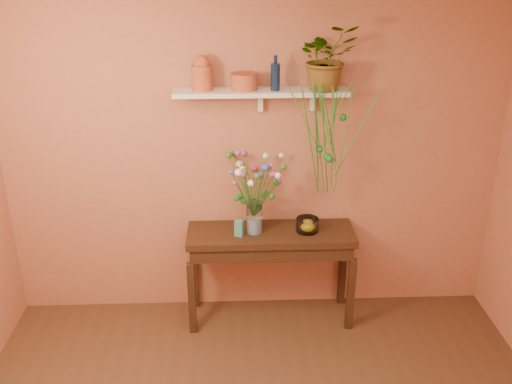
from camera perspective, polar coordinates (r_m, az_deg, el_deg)
The scene contains 13 objects.
room at distance 2.82m, azimuth 1.31°, elevation -10.58°, with size 4.04×4.04×2.70m.
sideboard at distance 4.68m, azimuth 1.46°, elevation -5.20°, with size 1.34×0.43×0.81m.
wall_shelf at distance 4.34m, azimuth 0.63°, elevation 9.83°, with size 1.30×0.24×0.19m.
terracotta_jug at distance 4.30m, azimuth -5.40°, elevation 11.60°, with size 0.18×0.18×0.26m.
terracotta_pot at distance 4.32m, azimuth -1.21°, elevation 10.88°, with size 0.20×0.20×0.12m, color #BA4B34.
blue_bottle at distance 4.29m, azimuth 1.92°, elevation 11.39°, with size 0.08×0.08×0.26m.
spider_plant at distance 4.31m, azimuth 7.03°, elevation 13.10°, with size 0.43×0.37×0.48m, color #1A6C1C.
plant_fronds at distance 4.29m, azimuth 7.19°, elevation 5.36°, with size 0.61×0.39×0.88m.
glass_vase at distance 4.56m, azimuth -0.17°, elevation -2.75°, with size 0.13×0.13×0.26m.
bouquet at distance 4.42m, azimuth -0.10°, elevation 1.60°, with size 0.47×0.52×0.52m.
glass_bowl at distance 4.62m, azimuth 5.11°, elevation -3.30°, with size 0.18×0.18×0.11m.
lemon at distance 4.62m, azimuth 5.14°, elevation -3.38°, with size 0.08×0.08×0.08m, color gold.
carton at distance 4.52m, azimuth -1.69°, elevation -3.61°, with size 0.06×0.05×0.13m, color teal.
Camera 1 is at (-0.16, -2.34, 2.92)m, focal length 40.37 mm.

